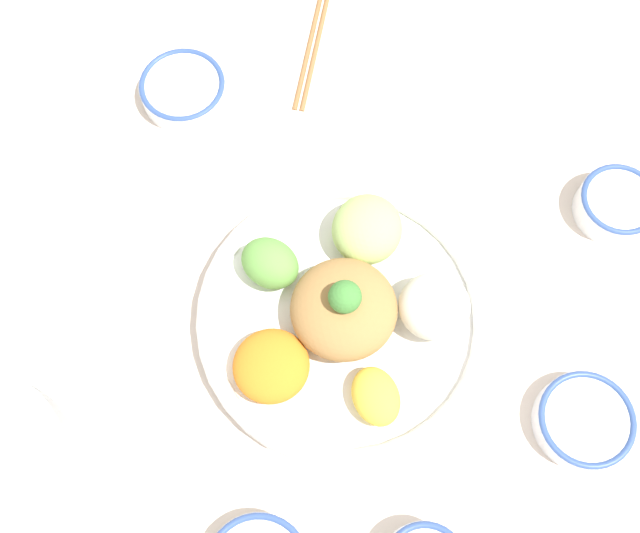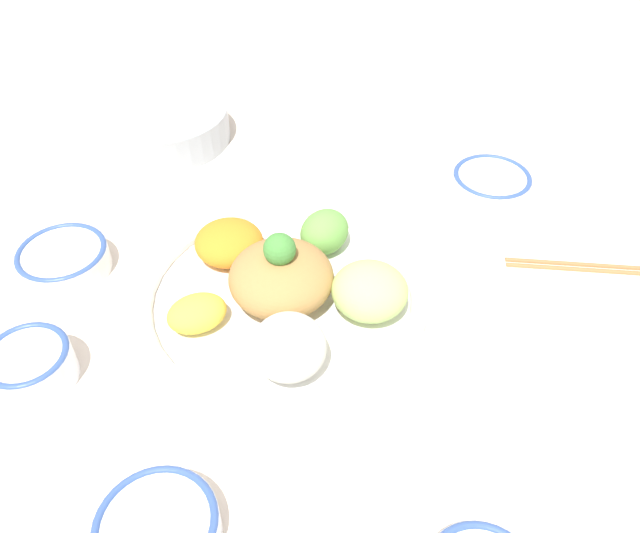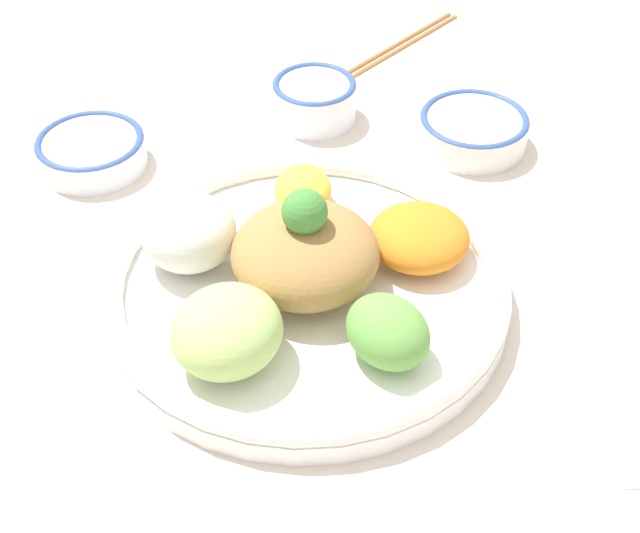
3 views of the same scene
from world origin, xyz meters
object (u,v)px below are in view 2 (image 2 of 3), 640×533
salad_platter (285,293)px  serving_spoon_main (343,172)px  side_serving_bowl (165,123)px  serving_spoon_extra (548,418)px  sauce_bowl_red (30,365)px  sauce_bowl_dark (491,182)px  sauce_bowl_far (64,259)px  chopsticks_pair_far (601,267)px  rice_bowl_blue (158,529)px

salad_platter → serving_spoon_main: bearing=-125.9°
side_serving_bowl → serving_spoon_extra: side_serving_bowl is taller
sauce_bowl_red → sauce_bowl_dark: bearing=-169.6°
sauce_bowl_red → sauce_bowl_dark: size_ratio=0.80×
sauce_bowl_dark → serving_spoon_extra: sauce_bowl_dark is taller
sauce_bowl_far → serving_spoon_extra: 0.61m
sauce_bowl_dark → chopsticks_pair_far: 0.20m
chopsticks_pair_far → serving_spoon_main: chopsticks_pair_far is taller
side_serving_bowl → sauce_bowl_dark: bearing=142.8°
sauce_bowl_dark → salad_platter: bearing=18.1°
salad_platter → chopsticks_pair_far: (-0.41, 0.08, -0.03)m
sauce_bowl_red → salad_platter: bearing=-179.9°
side_serving_bowl → serving_spoon_extra: 0.73m
serving_spoon_main → chopsticks_pair_far: bearing=126.7°
rice_bowl_blue → side_serving_bowl: (-0.13, -0.66, 0.01)m
serving_spoon_extra → salad_platter: bearing=-119.0°
serving_spoon_main → sauce_bowl_dark: bearing=147.1°
salad_platter → serving_spoon_extra: salad_platter is taller
rice_bowl_blue → chopsticks_pair_far: 0.62m
salad_platter → sauce_bowl_red: (0.29, 0.00, -0.00)m
sauce_bowl_far → serving_spoon_main: sauce_bowl_far is taller
salad_platter → side_serving_bowl: 0.44m
sauce_bowl_far → serving_spoon_main: size_ratio=0.91×
sauce_bowl_dark → serving_spoon_extra: (0.16, 0.36, -0.02)m
side_serving_bowl → serving_spoon_extra: (-0.27, 0.68, -0.03)m
sauce_bowl_red → sauce_bowl_far: (-0.05, -0.17, -0.01)m
sauce_bowl_red → chopsticks_pair_far: 0.70m
salad_platter → chopsticks_pair_far: 0.42m
salad_platter → serving_spoon_main: 0.30m
salad_platter → serving_spoon_extra: 0.32m
sauce_bowl_far → chopsticks_pair_far: 0.70m
sauce_bowl_dark → side_serving_bowl: bearing=-37.2°
rice_bowl_blue → sauce_bowl_dark: (-0.56, -0.34, -0.00)m
serving_spoon_extra → sauce_bowl_far: bearing=-111.5°
salad_platter → rice_bowl_blue: bearing=49.2°
side_serving_bowl → chopsticks_pair_far: 0.70m
chopsticks_pair_far → rice_bowl_blue: bearing=-139.8°
sauce_bowl_red → sauce_bowl_far: sauce_bowl_red is taller
side_serving_bowl → serving_spoon_main: side_serving_bowl is taller
rice_bowl_blue → sauce_bowl_dark: bearing=-148.3°
serving_spoon_main → serving_spoon_extra: size_ratio=1.00×
sauce_bowl_red → sauce_bowl_far: size_ratio=0.80×
salad_platter → sauce_bowl_far: (0.24, -0.17, -0.01)m
sauce_bowl_far → side_serving_bowl: 0.33m
sauce_bowl_dark → side_serving_bowl: size_ratio=0.55×
sauce_bowl_far → serving_spoon_extra: bearing=137.4°
sauce_bowl_far → side_serving_bowl: side_serving_bowl is taller
side_serving_bowl → serving_spoon_main: (-0.24, 0.20, -0.03)m
salad_platter → serving_spoon_main: (-0.18, -0.24, -0.03)m
rice_bowl_blue → sauce_bowl_far: (0.05, -0.39, 0.00)m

